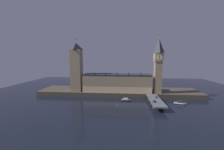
{
  "coord_description": "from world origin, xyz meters",
  "views": [
    {
      "loc": [
        7.08,
        -152.28,
        50.6
      ],
      "look_at": [
        -7.82,
        20.0,
        29.22
      ],
      "focal_mm": 22.0,
      "sensor_mm": 36.0,
      "label": 1
    }
  ],
  "objects_px": {
    "street_lamp_near": "(153,100)",
    "pedestrian_mid_walk": "(162,100)",
    "street_lamp_mid": "(161,96)",
    "boat_downstream": "(180,103)",
    "boat_upstream": "(126,100)",
    "clock_tower": "(158,64)",
    "victoria_tower": "(77,67)",
    "car_southbound_trail": "(157,97)",
    "car_northbound_trail": "(155,101)",
    "pedestrian_near_rail": "(152,102)"
  },
  "relations": [
    {
      "from": "pedestrian_mid_walk",
      "to": "boat_downstream",
      "type": "height_order",
      "value": "pedestrian_mid_walk"
    },
    {
      "from": "clock_tower",
      "to": "car_northbound_trail",
      "type": "distance_m",
      "value": 54.47
    },
    {
      "from": "pedestrian_near_rail",
      "to": "boat_downstream",
      "type": "xyz_separation_m",
      "value": [
        33.0,
        15.03,
        -5.46
      ]
    },
    {
      "from": "boat_downstream",
      "to": "clock_tower",
      "type": "bearing_deg",
      "value": 125.61
    },
    {
      "from": "car_southbound_trail",
      "to": "pedestrian_mid_walk",
      "type": "distance_m",
      "value": 11.03
    },
    {
      "from": "car_northbound_trail",
      "to": "pedestrian_near_rail",
      "type": "xyz_separation_m",
      "value": [
        -2.75,
        -2.42,
        0.28
      ]
    },
    {
      "from": "clock_tower",
      "to": "street_lamp_near",
      "type": "distance_m",
      "value": 58.17
    },
    {
      "from": "pedestrian_mid_walk",
      "to": "boat_downstream",
      "type": "relative_size",
      "value": 0.12
    },
    {
      "from": "clock_tower",
      "to": "street_lamp_mid",
      "type": "distance_m",
      "value": 45.22
    },
    {
      "from": "victoria_tower",
      "to": "street_lamp_mid",
      "type": "xyz_separation_m",
      "value": [
        104.44,
        -33.39,
        -28.29
      ]
    },
    {
      "from": "car_southbound_trail",
      "to": "street_lamp_mid",
      "type": "bearing_deg",
      "value": -68.19
    },
    {
      "from": "victoria_tower",
      "to": "boat_downstream",
      "type": "relative_size",
      "value": 5.12
    },
    {
      "from": "victoria_tower",
      "to": "street_lamp_mid",
      "type": "height_order",
      "value": "victoria_tower"
    },
    {
      "from": "victoria_tower",
      "to": "boat_downstream",
      "type": "distance_m",
      "value": 134.46
    },
    {
      "from": "boat_upstream",
      "to": "pedestrian_mid_walk",
      "type": "bearing_deg",
      "value": -21.03
    },
    {
      "from": "victoria_tower",
      "to": "car_southbound_trail",
      "type": "height_order",
      "value": "victoria_tower"
    },
    {
      "from": "clock_tower",
      "to": "pedestrian_mid_walk",
      "type": "relative_size",
      "value": 43.8
    },
    {
      "from": "street_lamp_near",
      "to": "pedestrian_mid_walk",
      "type": "bearing_deg",
      "value": 46.25
    },
    {
      "from": "street_lamp_mid",
      "to": "car_southbound_trail",
      "type": "bearing_deg",
      "value": 111.81
    },
    {
      "from": "clock_tower",
      "to": "boat_upstream",
      "type": "relative_size",
      "value": 5.74
    },
    {
      "from": "street_lamp_near",
      "to": "car_southbound_trail",
      "type": "bearing_deg",
      "value": 69.05
    },
    {
      "from": "street_lamp_mid",
      "to": "clock_tower",
      "type": "bearing_deg",
      "value": 84.88
    },
    {
      "from": "pedestrian_near_rail",
      "to": "pedestrian_mid_walk",
      "type": "bearing_deg",
      "value": 34.83
    },
    {
      "from": "victoria_tower",
      "to": "pedestrian_mid_walk",
      "type": "distance_m",
      "value": 114.58
    },
    {
      "from": "boat_upstream",
      "to": "clock_tower",
      "type": "bearing_deg",
      "value": 25.39
    },
    {
      "from": "car_southbound_trail",
      "to": "pedestrian_near_rail",
      "type": "bearing_deg",
      "value": -114.22
    },
    {
      "from": "car_northbound_trail",
      "to": "boat_upstream",
      "type": "bearing_deg",
      "value": 146.06
    },
    {
      "from": "car_northbound_trail",
      "to": "pedestrian_near_rail",
      "type": "height_order",
      "value": "pedestrian_near_rail"
    },
    {
      "from": "victoria_tower",
      "to": "car_northbound_trail",
      "type": "distance_m",
      "value": 109.08
    },
    {
      "from": "boat_upstream",
      "to": "pedestrian_near_rail",
      "type": "bearing_deg",
      "value": -39.84
    },
    {
      "from": "clock_tower",
      "to": "street_lamp_near",
      "type": "height_order",
      "value": "clock_tower"
    },
    {
      "from": "pedestrian_mid_walk",
      "to": "boat_upstream",
      "type": "distance_m",
      "value": 40.5
    },
    {
      "from": "clock_tower",
      "to": "victoria_tower",
      "type": "relative_size",
      "value": 0.99
    },
    {
      "from": "boat_downstream",
      "to": "victoria_tower",
      "type": "bearing_deg",
      "value": 167.12
    },
    {
      "from": "pedestrian_mid_walk",
      "to": "boat_upstream",
      "type": "height_order",
      "value": "pedestrian_mid_walk"
    },
    {
      "from": "victoria_tower",
      "to": "pedestrian_mid_walk",
      "type": "bearing_deg",
      "value": -19.18
    },
    {
      "from": "street_lamp_mid",
      "to": "boat_downstream",
      "type": "distance_m",
      "value": 23.7
    },
    {
      "from": "victoria_tower",
      "to": "pedestrian_near_rail",
      "type": "distance_m",
      "value": 107.56
    },
    {
      "from": "clock_tower",
      "to": "boat_downstream",
      "type": "distance_m",
      "value": 52.66
    },
    {
      "from": "car_southbound_trail",
      "to": "street_lamp_near",
      "type": "bearing_deg",
      "value": -110.95
    },
    {
      "from": "car_southbound_trail",
      "to": "boat_upstream",
      "type": "bearing_deg",
      "value": 173.89
    },
    {
      "from": "car_northbound_trail",
      "to": "pedestrian_near_rail",
      "type": "relative_size",
      "value": 2.62
    },
    {
      "from": "clock_tower",
      "to": "pedestrian_mid_walk",
      "type": "xyz_separation_m",
      "value": [
        -3.17,
        -33.67,
        -36.16
      ]
    },
    {
      "from": "pedestrian_near_rail",
      "to": "street_lamp_mid",
      "type": "xyz_separation_m",
      "value": [
        11.4,
        10.47,
        3.16
      ]
    },
    {
      "from": "boat_upstream",
      "to": "boat_downstream",
      "type": "distance_m",
      "value": 59.85
    },
    {
      "from": "street_lamp_mid",
      "to": "boat_downstream",
      "type": "height_order",
      "value": "street_lamp_mid"
    },
    {
      "from": "car_northbound_trail",
      "to": "street_lamp_mid",
      "type": "distance_m",
      "value": 12.31
    },
    {
      "from": "car_northbound_trail",
      "to": "car_southbound_trail",
      "type": "xyz_separation_m",
      "value": [
        5.5,
        15.93,
        -0.01
      ]
    },
    {
      "from": "clock_tower",
      "to": "boat_upstream",
      "type": "xyz_separation_m",
      "value": [
        -40.61,
        -19.27,
        -41.76
      ]
    },
    {
      "from": "pedestrian_near_rail",
      "to": "street_lamp_near",
      "type": "distance_m",
      "value": 5.23
    }
  ]
}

